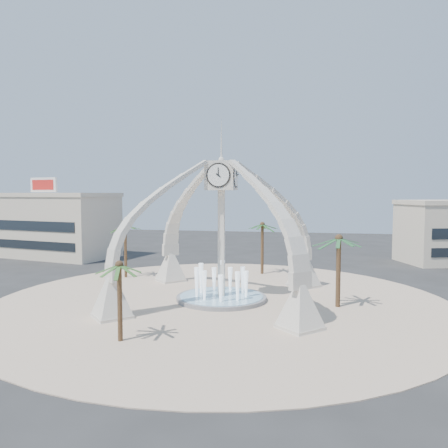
% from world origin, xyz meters
% --- Properties ---
extents(ground, '(140.00, 140.00, 0.00)m').
position_xyz_m(ground, '(0.00, 0.00, 0.00)').
color(ground, '#282828').
rests_on(ground, ground).
extents(plaza, '(40.00, 40.00, 0.06)m').
position_xyz_m(plaza, '(0.00, 0.00, 0.03)').
color(plaza, '#C0A88F').
rests_on(plaza, ground).
extents(clock_tower, '(17.94, 17.94, 16.30)m').
position_xyz_m(clock_tower, '(-0.00, -0.00, 6.49)').
color(clock_tower, beige).
rests_on(clock_tower, ground).
extents(fountain, '(8.00, 8.00, 3.62)m').
position_xyz_m(fountain, '(0.00, 0.00, 0.29)').
color(fountain, gray).
rests_on(fountain, ground).
extents(building_nw, '(23.75, 13.73, 11.90)m').
position_xyz_m(building_nw, '(-32.00, 22.00, 4.83)').
color(building_nw, beige).
rests_on(building_nw, ground).
extents(palm_east, '(5.14, 5.14, 6.58)m').
position_xyz_m(palm_east, '(10.01, -0.40, 5.73)').
color(palm_east, brown).
rests_on(palm_east, ground).
extents(palm_west, '(4.41, 4.41, 6.58)m').
position_xyz_m(palm_west, '(-12.73, 8.13, 5.83)').
color(palm_west, brown).
rests_on(palm_west, ground).
extents(palm_north, '(4.45, 4.45, 6.58)m').
position_xyz_m(palm_north, '(2.13, 13.36, 5.80)').
color(palm_north, brown).
rests_on(palm_north, ground).
extents(palm_south, '(3.99, 3.99, 5.61)m').
position_xyz_m(palm_south, '(-4.18, -11.86, 4.91)').
color(palm_south, brown).
rests_on(palm_south, ground).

